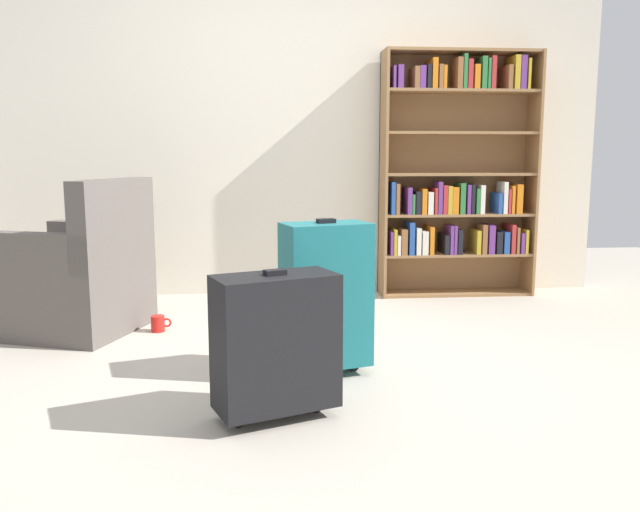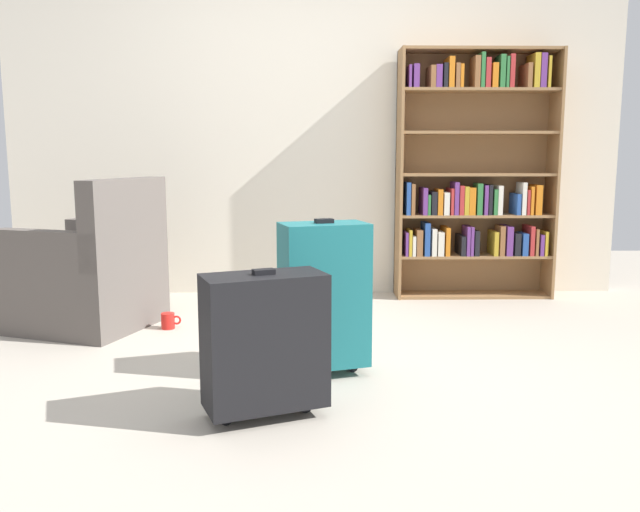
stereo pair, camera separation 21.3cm
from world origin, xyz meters
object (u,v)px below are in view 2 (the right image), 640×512
(mug, at_px, (168,321))
(armchair, at_px, (93,276))
(suitcase_teal, at_px, (324,295))
(suitcase_black, at_px, (265,341))
(bookshelf, at_px, (474,175))

(mug, bearing_deg, armchair, 173.69)
(suitcase_teal, xyz_separation_m, suitcase_black, (-0.25, -0.52, -0.07))
(mug, xyz_separation_m, suitcase_teal, (0.92, -0.83, 0.34))
(armchair, height_order, suitcase_black, armchair)
(armchair, xyz_separation_m, suitcase_black, (1.13, -1.40, -0.00))
(mug, bearing_deg, bookshelf, 23.74)
(suitcase_teal, bearing_deg, bookshelf, 56.94)
(armchair, bearing_deg, mug, -6.31)
(armchair, bearing_deg, bookshelf, 18.75)
(armchair, relative_size, suitcase_black, 1.50)
(bookshelf, relative_size, suitcase_black, 2.95)
(mug, height_order, suitcase_black, suitcase_black)
(bookshelf, height_order, suitcase_teal, bookshelf)
(bookshelf, distance_m, mug, 2.39)
(armchair, distance_m, suitcase_teal, 1.63)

